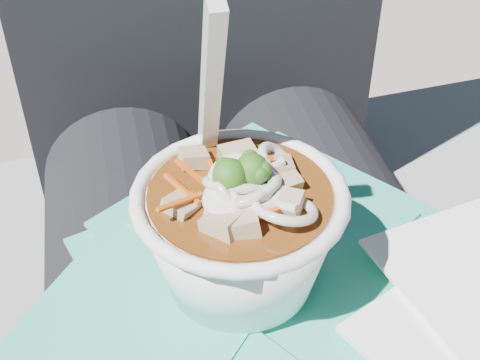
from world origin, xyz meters
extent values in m
cylinder|color=black|center=(-0.09, 0.00, 0.55)|extent=(0.16, 0.48, 0.16)
cylinder|color=black|center=(0.09, 0.00, 0.55)|extent=(0.16, 0.48, 0.16)
cube|color=#2AAF91|center=(0.05, 0.04, 0.63)|extent=(0.23, 0.24, 0.00)
cube|color=#2AAF91|center=(-0.01, 0.02, 0.63)|extent=(0.11, 0.14, 0.00)
cube|color=#2AAF91|center=(-0.05, 0.01, 0.63)|extent=(0.17, 0.16, 0.00)
cube|color=#2AAF91|center=(0.08, -0.02, 0.63)|extent=(0.14, 0.14, 0.00)
cube|color=#2AAF91|center=(0.00, -0.02, 0.64)|extent=(0.21, 0.21, 0.00)
cube|color=#2AAF91|center=(0.00, 0.04, 0.64)|extent=(0.25, 0.24, 0.00)
cube|color=#2AAF91|center=(0.02, -0.06, 0.64)|extent=(0.24, 0.24, 0.00)
cube|color=#2AAF91|center=(-0.01, 0.06, 0.64)|extent=(0.17, 0.17, 0.00)
cube|color=#2AAF91|center=(-0.11, -0.04, 0.64)|extent=(0.16, 0.17, 0.00)
cube|color=#2AAF91|center=(-0.11, -0.07, 0.64)|extent=(0.18, 0.18, 0.00)
torus|color=white|center=(-0.02, -0.02, 0.72)|extent=(0.13, 0.13, 0.01)
cylinder|color=#4F270B|center=(-0.02, -0.02, 0.71)|extent=(0.11, 0.11, 0.01)
torus|color=silver|center=(-0.02, -0.01, 0.72)|extent=(0.04, 0.04, 0.02)
torus|color=silver|center=(-0.02, -0.03, 0.73)|extent=(0.05, 0.05, 0.01)
torus|color=silver|center=(-0.03, -0.03, 0.72)|extent=(0.04, 0.04, 0.02)
torus|color=silver|center=(-0.02, -0.02, 0.72)|extent=(0.06, 0.05, 0.03)
torus|color=silver|center=(0.00, -0.05, 0.72)|extent=(0.05, 0.05, 0.02)
torus|color=silver|center=(-0.02, -0.02, 0.73)|extent=(0.05, 0.05, 0.02)
torus|color=silver|center=(0.00, 0.00, 0.72)|extent=(0.03, 0.04, 0.03)
torus|color=silver|center=(-0.02, -0.02, 0.73)|extent=(0.04, 0.05, 0.04)
torus|color=silver|center=(-0.02, -0.03, 0.72)|extent=(0.04, 0.04, 0.02)
torus|color=silver|center=(-0.02, -0.03, 0.72)|extent=(0.04, 0.04, 0.02)
torus|color=silver|center=(-0.02, -0.02, 0.72)|extent=(0.05, 0.04, 0.03)
torus|color=silver|center=(-0.01, -0.02, 0.72)|extent=(0.04, 0.04, 0.03)
torus|color=silver|center=(-0.01, -0.01, 0.72)|extent=(0.05, 0.05, 0.03)
cylinder|color=silver|center=(-0.01, -0.03, 0.72)|extent=(0.02, 0.01, 0.01)
cylinder|color=silver|center=(0.00, -0.01, 0.72)|extent=(0.02, 0.01, 0.01)
cylinder|color=silver|center=(-0.03, -0.03, 0.72)|extent=(0.01, 0.02, 0.02)
cylinder|color=silver|center=(-0.01, -0.04, 0.72)|extent=(0.02, 0.02, 0.01)
cylinder|color=#81AD53|center=(-0.02, -0.02, 0.72)|extent=(0.01, 0.01, 0.01)
sphere|color=#1E5012|center=(-0.02, -0.02, 0.73)|extent=(0.02, 0.02, 0.02)
sphere|color=#1E5012|center=(-0.01, -0.03, 0.74)|extent=(0.01, 0.01, 0.01)
sphere|color=#1E5012|center=(-0.01, -0.02, 0.74)|extent=(0.01, 0.01, 0.01)
sphere|color=#1E5012|center=(-0.01, -0.01, 0.74)|extent=(0.01, 0.01, 0.01)
sphere|color=#1E5012|center=(-0.01, -0.03, 0.74)|extent=(0.01, 0.01, 0.01)
cylinder|color=#81AD53|center=(-0.03, -0.02, 0.72)|extent=(0.01, 0.01, 0.01)
sphere|color=#1E5012|center=(-0.03, -0.02, 0.73)|extent=(0.02, 0.02, 0.02)
sphere|color=#1E5012|center=(-0.03, -0.02, 0.74)|extent=(0.01, 0.01, 0.01)
sphere|color=#1E5012|center=(-0.03, -0.02, 0.74)|extent=(0.01, 0.01, 0.01)
sphere|color=#1E5012|center=(-0.02, -0.02, 0.73)|extent=(0.01, 0.01, 0.01)
sphere|color=#1E5012|center=(-0.03, -0.02, 0.73)|extent=(0.01, 0.01, 0.01)
cube|color=#DE5512|center=(-0.06, -0.02, 0.72)|extent=(0.02, 0.03, 0.01)
cube|color=#DE5512|center=(0.00, 0.00, 0.72)|extent=(0.03, 0.03, 0.01)
cube|color=#DE5512|center=(0.00, -0.01, 0.72)|extent=(0.02, 0.04, 0.01)
cube|color=#DE5512|center=(-0.02, 0.01, 0.72)|extent=(0.03, 0.02, 0.01)
cube|color=#DE5512|center=(-0.04, -0.01, 0.72)|extent=(0.03, 0.03, 0.02)
cube|color=#DE5512|center=(-0.03, -0.01, 0.72)|extent=(0.00, 0.03, 0.01)
cube|color=#DE5512|center=(-0.02, 0.00, 0.72)|extent=(0.03, 0.01, 0.01)
cube|color=#DE5512|center=(-0.02, -0.05, 0.73)|extent=(0.03, 0.01, 0.01)
cube|color=#DE5512|center=(-0.02, -0.01, 0.73)|extent=(0.03, 0.01, 0.01)
cube|color=#DE5512|center=(-0.06, -0.03, 0.73)|extent=(0.03, 0.02, 0.01)
cube|color=#A07F5A|center=(0.01, -0.02, 0.72)|extent=(0.02, 0.02, 0.01)
cube|color=#A07F5A|center=(0.00, 0.00, 0.72)|extent=(0.02, 0.02, 0.02)
cube|color=#A07F5A|center=(-0.02, 0.01, 0.72)|extent=(0.02, 0.02, 0.01)
cube|color=#A07F5A|center=(-0.04, 0.01, 0.72)|extent=(0.02, 0.02, 0.01)
cube|color=#A07F5A|center=(-0.06, -0.03, 0.72)|extent=(0.03, 0.03, 0.02)
cube|color=#A07F5A|center=(-0.04, -0.05, 0.72)|extent=(0.03, 0.03, 0.02)
cube|color=#A07F5A|center=(-0.03, -0.05, 0.72)|extent=(0.02, 0.02, 0.02)
cube|color=#A07F5A|center=(0.00, -0.04, 0.72)|extent=(0.02, 0.02, 0.01)
ellipsoid|color=silver|center=(-0.03, -0.03, 0.72)|extent=(0.03, 0.04, 0.01)
cube|color=silver|center=(-0.03, 0.01, 0.77)|extent=(0.01, 0.06, 0.13)
camera|label=1|loc=(-0.09, -0.31, 0.97)|focal=50.00mm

